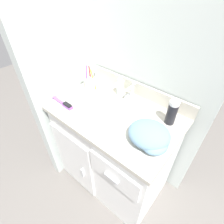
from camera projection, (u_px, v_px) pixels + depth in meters
name	position (u px, v px, depth m)	size (l,w,h in m)	color
ground_plane	(114.00, 177.00, 1.63)	(6.00, 6.00, 0.00)	slate
wall_back	(147.00, 51.00, 1.09)	(1.01, 0.08, 2.20)	silver
wall_left	(60.00, 47.00, 1.14)	(0.08, 0.61, 2.20)	silver
vanity	(114.00, 150.00, 1.36)	(0.83, 0.54, 0.80)	white
backsplash	(138.00, 89.00, 1.22)	(0.83, 0.02, 0.10)	beige
sink_faucet	(132.00, 93.00, 1.18)	(0.09, 0.09, 0.14)	silver
toothbrush_cup	(90.00, 83.00, 1.27)	(0.09, 0.08, 0.21)	silver
soap_dispenser	(120.00, 87.00, 1.22)	(0.05, 0.05, 0.14)	silver
shaving_cream_can	(172.00, 113.00, 0.99)	(0.06, 0.06, 0.16)	black
hairbrush	(65.00, 104.00, 1.15)	(0.19, 0.03, 0.03)	purple
hand_towel	(150.00, 136.00, 0.90)	(0.23, 0.21, 0.09)	#6B8EA8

